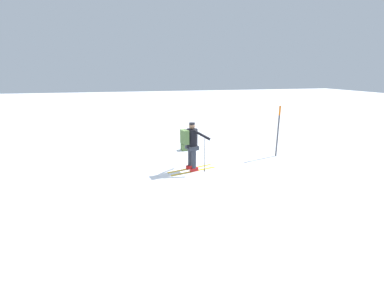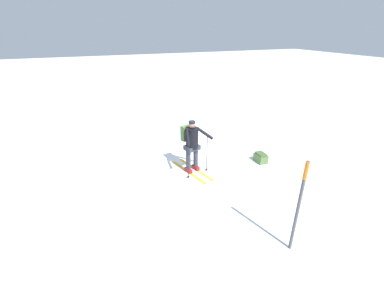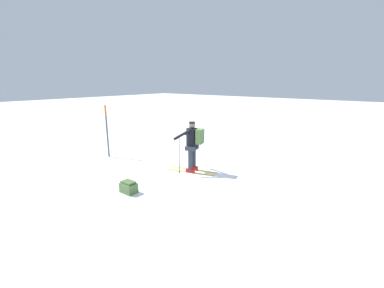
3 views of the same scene
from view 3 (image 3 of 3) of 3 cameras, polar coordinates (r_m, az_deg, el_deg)
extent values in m
plane|color=white|center=(8.62, -1.25, -6.84)|extent=(80.00, 80.00, 0.00)
cube|color=gold|center=(8.81, -0.39, -6.32)|extent=(0.54, 1.74, 0.01)
cube|color=red|center=(8.79, -0.39, -5.93)|extent=(0.18, 0.32, 0.12)
cylinder|color=#2D333D|center=(8.66, -0.39, -3.31)|extent=(0.15, 0.15, 0.72)
cube|color=gold|center=(9.07, 0.38, -5.72)|extent=(0.54, 1.74, 0.01)
cube|color=red|center=(9.05, 0.38, -5.33)|extent=(0.18, 0.32, 0.12)
cylinder|color=#2D333D|center=(8.92, 0.38, -2.79)|extent=(0.15, 0.15, 0.72)
cube|color=#2D333D|center=(8.69, 0.00, -0.78)|extent=(0.52, 0.44, 0.14)
cylinder|color=black|center=(8.61, 0.00, 1.33)|extent=(0.39, 0.39, 0.65)
sphere|color=#8C664C|center=(8.53, 0.00, 4.17)|extent=(0.21, 0.21, 0.21)
cylinder|color=black|center=(8.52, 0.00, 4.77)|extent=(0.20, 0.20, 0.06)
cube|color=#4C6B38|center=(8.49, 1.78, 1.70)|extent=(0.39, 0.27, 0.49)
cylinder|color=black|center=(8.55, -2.83, -2.51)|extent=(0.02, 0.02, 1.28)
cylinder|color=black|center=(8.73, -2.79, -6.17)|extent=(0.07, 0.07, 0.01)
cylinder|color=black|center=(8.39, -2.29, 2.04)|extent=(0.47, 0.46, 0.37)
cylinder|color=black|center=(9.19, -0.80, -1.31)|extent=(0.02, 0.02, 1.28)
cylinder|color=black|center=(9.36, -0.79, -4.74)|extent=(0.07, 0.07, 0.01)
cylinder|color=black|center=(8.96, -0.50, 2.82)|extent=(0.25, 0.57, 0.37)
cube|color=#4C6B38|center=(7.49, -13.91, -9.44)|extent=(0.32, 0.45, 0.27)
cube|color=#415B2F|center=(7.43, -13.99, -8.26)|extent=(0.26, 0.38, 0.06)
cylinder|color=#4C4C51|center=(10.93, -18.34, 2.68)|extent=(0.06, 0.06, 2.11)
cylinder|color=orange|center=(10.81, -18.69, 7.18)|extent=(0.07, 0.07, 0.38)
camera|label=1|loc=(15.35, 27.12, 13.73)|focal=24.00mm
camera|label=2|loc=(15.27, -14.55, 18.27)|focal=24.00mm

